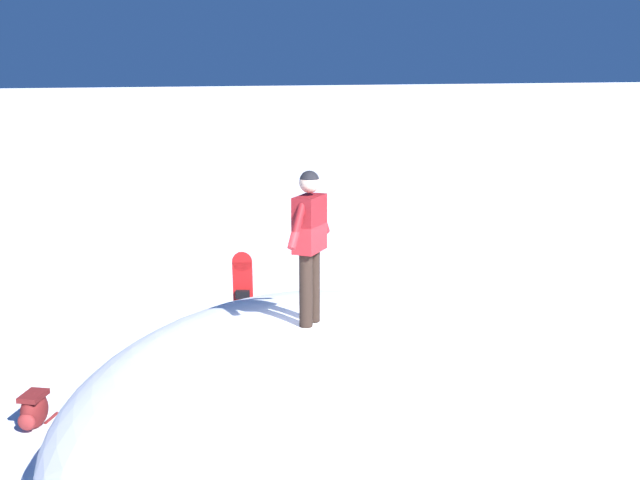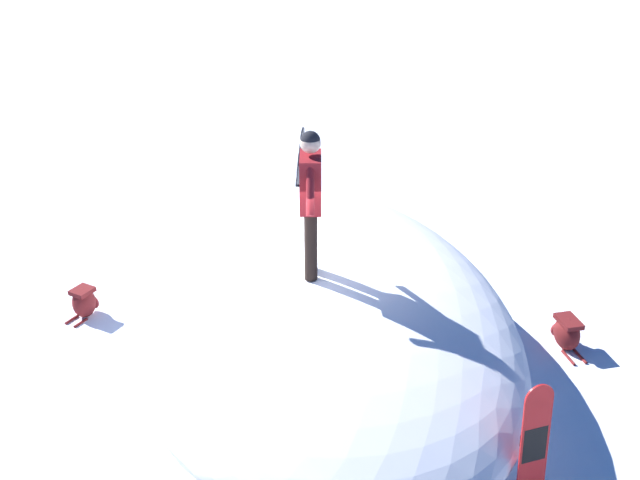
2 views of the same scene
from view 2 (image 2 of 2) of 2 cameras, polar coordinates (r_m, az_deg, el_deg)
ground at (r=9.58m, az=-3.96°, el=-8.47°), size 240.00×240.00×0.00m
snow_mound at (r=9.05m, az=-0.36°, el=-5.26°), size 7.09×8.13×1.44m
snowboarder_standing at (r=7.92m, az=-0.70°, el=3.55°), size 0.69×0.82×1.63m
snowboard_primary_upright at (r=12.85m, az=-1.55°, el=5.18°), size 0.32×0.31×1.57m
snowboard_secondary_upright at (r=7.15m, az=15.53°, el=-15.44°), size 0.31×0.23×1.59m
backpack_near at (r=10.66m, az=-17.14°, el=-4.41°), size 0.52×0.39×0.42m
backpack_far at (r=10.05m, az=17.88°, el=-6.56°), size 0.48×0.66×0.42m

